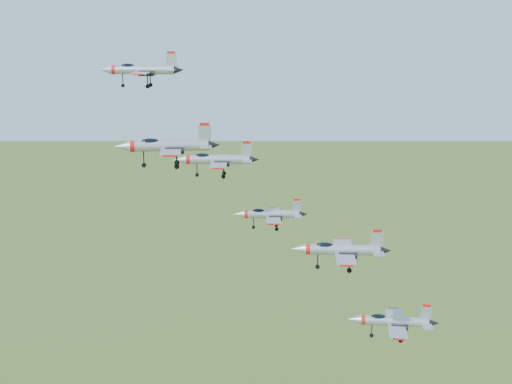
# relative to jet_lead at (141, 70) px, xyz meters

# --- Properties ---
(jet_lead) EXTENTS (13.65, 11.42, 3.65)m
(jet_lead) POSITION_rel_jet_lead_xyz_m (0.00, 0.00, 0.00)
(jet_lead) COLOR #969BA2
(jet_left_high) EXTENTS (12.94, 10.89, 3.48)m
(jet_left_high) POSITION_rel_jet_lead_xyz_m (14.05, -7.12, -12.68)
(jet_left_high) COLOR #969BA2
(jet_right_high) EXTENTS (12.59, 10.72, 3.43)m
(jet_right_high) POSITION_rel_jet_lead_xyz_m (13.43, -27.79, -7.05)
(jet_right_high) COLOR #969BA2
(jet_left_low) EXTENTS (11.55, 9.72, 3.10)m
(jet_left_low) POSITION_rel_jet_lead_xyz_m (21.82, -4.05, -21.62)
(jet_left_low) COLOR #969BA2
(jet_right_low) EXTENTS (13.60, 11.36, 3.64)m
(jet_right_low) POSITION_rel_jet_lead_xyz_m (33.87, -17.00, -22.42)
(jet_right_low) COLOR #969BA2
(jet_trail) EXTENTS (13.19, 10.94, 3.52)m
(jet_trail) POSITION_rel_jet_lead_xyz_m (41.26, -10.94, -34.79)
(jet_trail) COLOR #969BA2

